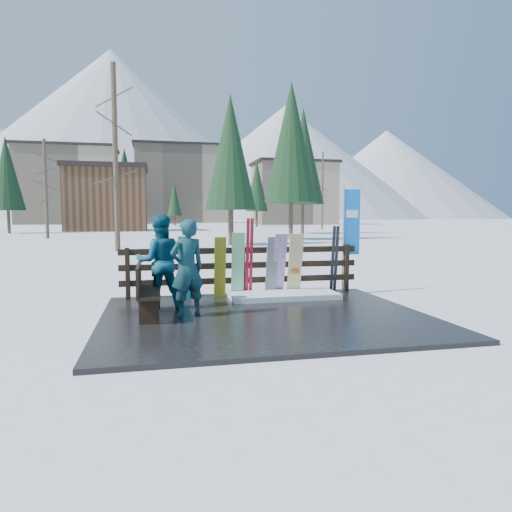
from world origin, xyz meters
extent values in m
plane|color=white|center=(0.00, 0.00, 0.00)|extent=(700.00, 700.00, 0.00)
cube|color=black|center=(0.00, 0.00, 0.04)|extent=(6.00, 5.00, 0.08)
cube|color=black|center=(-2.60, 2.20, 0.66)|extent=(0.10, 0.10, 1.15)
cube|color=black|center=(-1.30, 2.20, 0.66)|extent=(0.10, 0.10, 1.15)
cube|color=black|center=(0.00, 2.20, 0.66)|extent=(0.10, 0.10, 1.15)
cube|color=black|center=(1.30, 2.20, 0.66)|extent=(0.10, 0.10, 1.15)
cube|color=black|center=(2.60, 2.20, 0.66)|extent=(0.10, 0.10, 1.15)
cube|color=black|center=(0.00, 2.20, 0.43)|extent=(5.60, 0.05, 0.14)
cube|color=black|center=(0.00, 2.20, 0.78)|extent=(5.60, 0.05, 0.14)
cube|color=black|center=(0.00, 2.20, 1.13)|extent=(5.60, 0.05, 0.14)
cube|color=white|center=(0.82, 1.60, 0.14)|extent=(2.43, 1.00, 0.12)
cube|color=black|center=(-2.12, 0.30, 0.53)|extent=(0.40, 1.50, 0.06)
cube|color=black|center=(-2.12, -0.30, 0.30)|extent=(0.34, 0.06, 0.45)
cube|color=black|center=(-2.12, 0.90, 0.30)|extent=(0.34, 0.06, 0.45)
cube|color=black|center=(-2.30, 0.30, 0.80)|extent=(0.05, 1.50, 0.50)
cube|color=#29CFE6|center=(-1.36, 1.98, 0.79)|extent=(0.29, 0.31, 1.41)
cube|color=white|center=(-0.16, 1.98, 0.82)|extent=(0.29, 0.24, 1.48)
cube|color=#FFEF16|center=(-0.57, 1.98, 0.77)|extent=(0.26, 0.22, 1.38)
cube|color=white|center=(0.82, 1.98, 0.80)|extent=(0.29, 0.43, 1.45)
cube|color=black|center=(0.63, 1.98, 0.77)|extent=(0.25, 0.30, 1.38)
cube|color=silver|center=(1.21, 1.98, 0.80)|extent=(0.33, 0.33, 1.45)
cube|color=#A81428|center=(0.08, 2.05, 0.98)|extent=(0.07, 0.25, 1.80)
cube|color=#A81428|center=(0.17, 2.05, 0.98)|extent=(0.08, 0.25, 1.80)
cube|color=black|center=(2.17, 2.05, 0.89)|extent=(0.08, 0.20, 1.61)
cube|color=black|center=(2.26, 2.05, 0.89)|extent=(0.08, 0.20, 1.61)
cylinder|color=silver|center=(2.52, 2.25, 1.38)|extent=(0.04, 0.04, 2.60)
cube|color=blue|center=(2.74, 2.25, 1.78)|extent=(0.42, 0.02, 1.60)
imported|color=#1C5A51|center=(-1.43, 0.17, 0.98)|extent=(0.76, 0.63, 1.79)
imported|color=navy|center=(-1.92, 1.04, 1.02)|extent=(0.97, 0.78, 1.88)
cube|color=tan|center=(-22.00, 110.00, 9.00)|extent=(22.00, 14.00, 18.00)
cube|color=black|center=(-22.00, 110.00, 18.30)|extent=(23.10, 14.70, 0.60)
cube|color=gray|center=(6.00, 130.00, 11.00)|extent=(26.00, 16.00, 22.00)
cube|color=black|center=(6.00, 130.00, 22.30)|extent=(27.30, 16.80, 0.60)
cube|color=tan|center=(30.00, 95.00, 7.00)|extent=(18.00, 12.00, 14.00)
cube|color=black|center=(30.00, 95.00, 14.30)|extent=(18.90, 12.60, 0.60)
cube|color=brown|center=(-8.00, 55.00, 4.00)|extent=(10.00, 8.00, 8.00)
cube|color=black|center=(-8.00, 55.00, 8.30)|extent=(10.50, 8.40, 0.60)
cylinder|color=#382B1E|center=(-4.00, 18.00, 5.07)|extent=(0.28, 0.28, 10.14)
cone|color=black|center=(3.00, 22.00, 4.73)|extent=(3.41, 3.41, 9.46)
cone|color=black|center=(9.00, 28.00, 6.11)|extent=(4.40, 4.40, 12.21)
cylinder|color=#382B1E|center=(-11.00, 34.00, 4.23)|extent=(0.28, 0.28, 8.46)
cone|color=black|center=(14.00, 40.00, 6.50)|extent=(4.68, 4.68, 13.00)
cone|color=black|center=(-18.00, 48.00, 5.17)|extent=(3.72, 3.72, 10.33)
cylinder|color=#382B1E|center=(22.00, 55.00, 5.58)|extent=(0.28, 0.28, 11.15)
cone|color=black|center=(-6.00, 60.00, 5.54)|extent=(3.99, 3.99, 11.09)
cone|color=black|center=(16.00, 72.00, 5.63)|extent=(4.05, 4.05, 11.25)
cone|color=black|center=(2.00, 85.00, 4.07)|extent=(2.93, 2.93, 8.13)
cone|color=white|center=(-30.00, 340.00, 60.00)|extent=(260.00, 260.00, 120.00)
cone|color=white|center=(90.00, 310.00, 40.00)|extent=(200.00, 200.00, 80.00)
cone|color=white|center=(180.00, 330.00, 35.00)|extent=(180.00, 180.00, 70.00)
camera|label=1|loc=(-2.00, -8.20, 1.92)|focal=32.00mm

